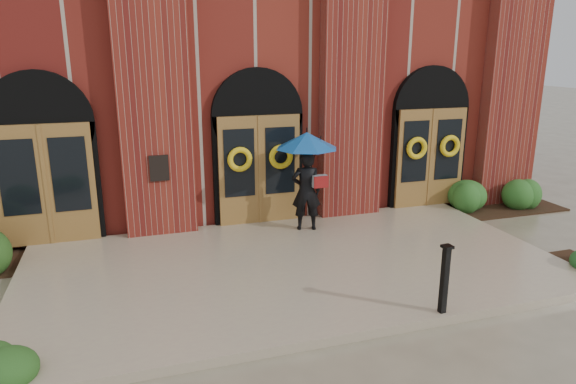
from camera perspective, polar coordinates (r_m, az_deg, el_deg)
name	(u,v)px	position (r m, az deg, el deg)	size (l,w,h in m)	color
ground	(297,273)	(9.78, 1.01, -9.00)	(90.00, 90.00, 0.00)	gray
landing	(294,266)	(9.88, 0.73, -8.27)	(10.00, 5.30, 0.15)	tan
church_building	(212,68)	(17.46, -8.47, 13.51)	(16.20, 12.53, 7.00)	maroon
man_with_umbrella	(307,162)	(11.23, 2.09, 3.32)	(1.66, 1.66, 2.20)	black
metal_post	(445,278)	(8.23, 17.01, -9.09)	(0.16, 0.16, 1.10)	black
hedge_wall_right	(502,195)	(14.60, 22.69, -0.32)	(2.96, 1.18, 0.76)	#27571F
hedge_front_right	(569,256)	(11.34, 28.80, -6.25)	(1.28, 1.10, 0.45)	#1D5120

